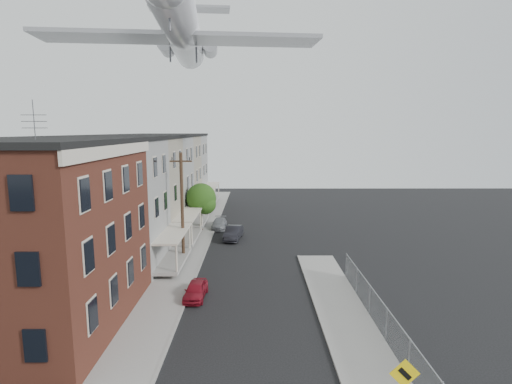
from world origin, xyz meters
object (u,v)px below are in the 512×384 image
at_px(utility_pole, 182,206).
at_px(car_mid, 233,233).
at_px(car_far, 219,224).
at_px(airplane, 182,32).
at_px(warning_sign, 404,383).
at_px(car_near, 196,290).
at_px(street_tree, 202,200).

xyz_separation_m(utility_pole, car_mid, (3.80, 6.67, -4.02)).
xyz_separation_m(car_far, airplane, (-2.13, -8.05, 18.38)).
height_order(utility_pole, car_far, utility_pole).
distance_m(warning_sign, airplane, 30.15).
height_order(car_mid, car_far, car_mid).
relative_size(car_near, car_far, 0.86).
height_order(street_tree, airplane, airplane).
bearing_deg(airplane, car_near, -78.07).
bearing_deg(car_mid, car_far, 119.55).
bearing_deg(car_mid, car_near, -89.13).
distance_m(car_near, airplane, 21.32).
distance_m(warning_sign, car_far, 31.59).
distance_m(street_tree, car_mid, 5.52).
height_order(car_mid, airplane, airplane).
relative_size(street_tree, airplane, 0.20).
bearing_deg(airplane, street_tree, 86.12).
height_order(warning_sign, utility_pole, utility_pole).
height_order(utility_pole, airplane, airplane).
distance_m(street_tree, car_near, 17.70).
bearing_deg(utility_pole, car_far, 79.85).
bearing_deg(warning_sign, street_tree, 110.58).
bearing_deg(utility_pole, warning_sign, -59.52).
xyz_separation_m(utility_pole, car_far, (2.00, 11.17, -4.13)).
height_order(warning_sign, car_mid, warning_sign).
xyz_separation_m(warning_sign, car_far, (-9.20, 30.19, -1.34)).
distance_m(car_far, airplane, 20.18).
xyz_separation_m(utility_pole, car_near, (2.10, -7.44, -4.13)).
xyz_separation_m(street_tree, car_mid, (3.47, -3.26, -2.79)).
bearing_deg(car_mid, utility_pole, -111.93).
bearing_deg(street_tree, warning_sign, -69.42).
xyz_separation_m(utility_pole, airplane, (-0.13, 3.12, 14.25)).
distance_m(car_mid, airplane, 19.02).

